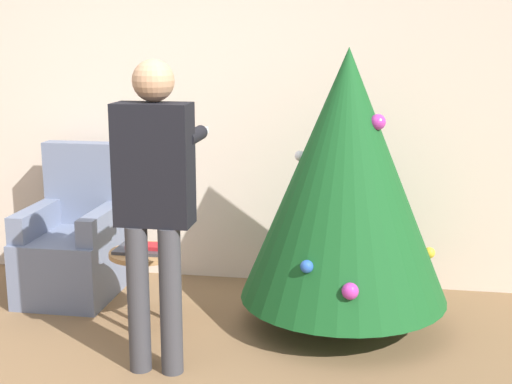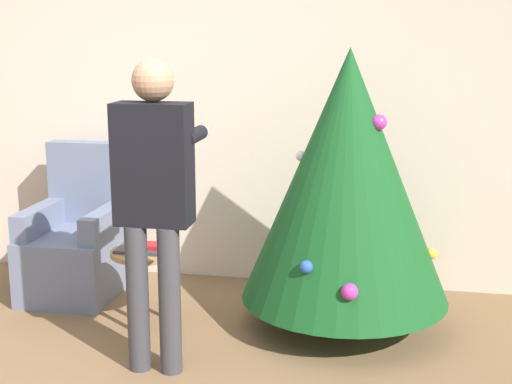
{
  "view_description": "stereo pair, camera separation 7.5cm",
  "coord_description": "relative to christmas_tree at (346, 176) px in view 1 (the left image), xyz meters",
  "views": [
    {
      "loc": [
        1.3,
        -2.83,
        1.8
      ],
      "look_at": [
        0.65,
        1.03,
        0.93
      ],
      "focal_mm": 50.0,
      "sensor_mm": 36.0,
      "label": 1
    },
    {
      "loc": [
        1.38,
        -2.81,
        1.8
      ],
      "look_at": [
        0.65,
        1.03,
        0.93
      ],
      "focal_mm": 50.0,
      "sensor_mm": 36.0,
      "label": 2
    }
  ],
  "objects": [
    {
      "name": "side_stool",
      "position": [
        -1.22,
        -0.21,
        -0.54
      ],
      "size": [
        0.44,
        0.44,
        0.49
      ],
      "color": "#A37547",
      "rests_on": "ground_plane"
    },
    {
      "name": "wall_back",
      "position": [
        -1.14,
        0.79,
        0.39
      ],
      "size": [
        8.0,
        0.06,
        2.7
      ],
      "color": "beige",
      "rests_on": "ground_plane"
    },
    {
      "name": "christmas_tree",
      "position": [
        0.0,
        0.0,
        0.0
      ],
      "size": [
        1.28,
        1.28,
        1.73
      ],
      "color": "brown",
      "rests_on": "ground_plane"
    },
    {
      "name": "person_standing",
      "position": [
        -0.97,
        -0.75,
        0.04
      ],
      "size": [
        0.42,
        0.57,
        1.68
      ],
      "color": "#38383D",
      "rests_on": "ground_plane"
    },
    {
      "name": "book",
      "position": [
        -1.22,
        -0.21,
        -0.44
      ],
      "size": [
        0.21,
        0.12,
        0.02
      ],
      "color": "#B21E23",
      "rests_on": "laptop"
    },
    {
      "name": "armchair",
      "position": [
        -1.89,
        0.27,
        -0.61
      ],
      "size": [
        0.6,
        0.75,
        1.04
      ],
      "color": "slate",
      "rests_on": "ground_plane"
    },
    {
      "name": "laptop",
      "position": [
        -1.22,
        -0.21,
        -0.46
      ],
      "size": [
        0.35,
        0.23,
        0.02
      ],
      "color": "#38383D",
      "rests_on": "side_stool"
    }
  ]
}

